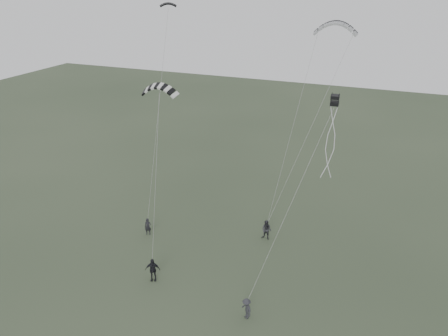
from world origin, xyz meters
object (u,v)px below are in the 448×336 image
at_px(flyer_center, 153,270).
at_px(kite_dark_small, 168,4).
at_px(flyer_far, 246,309).
at_px(kite_box, 335,100).
at_px(flyer_left, 148,227).
at_px(kite_pale_large, 336,23).
at_px(flyer_right, 267,230).
at_px(kite_striped, 159,86).

xyz_separation_m(flyer_center, kite_dark_small, (-4.73, 13.22, 18.26)).
height_order(flyer_far, kite_box, kite_box).
bearing_deg(flyer_left, kite_box, -19.96).
height_order(flyer_center, kite_pale_large, kite_pale_large).
height_order(flyer_center, kite_dark_small, kite_dark_small).
height_order(flyer_right, kite_dark_small, kite_dark_small).
distance_m(flyer_far, kite_pale_large, 24.02).
height_order(kite_pale_large, kite_striped, kite_pale_large).
bearing_deg(kite_striped, flyer_far, -33.01).
xyz_separation_m(flyer_left, kite_striped, (2.82, -1.36, 13.35)).
xyz_separation_m(flyer_right, kite_dark_small, (-11.18, 4.50, 18.30)).
bearing_deg(kite_box, flyer_left, 177.76).
bearing_deg(flyer_center, kite_pale_large, 35.65).
height_order(flyer_center, kite_box, kite_box).
height_order(kite_dark_small, kite_striped, kite_dark_small).
xyz_separation_m(flyer_far, kite_dark_small, (-12.71, 14.43, 18.42)).
bearing_deg(kite_dark_small, kite_striped, -95.45).
xyz_separation_m(flyer_center, flyer_far, (7.99, -1.20, -0.16)).
distance_m(flyer_far, kite_dark_small, 26.63).
xyz_separation_m(flyer_center, kite_box, (11.54, 5.67, 12.98)).
bearing_deg(kite_dark_small, flyer_right, -50.35).
relative_size(kite_striped, kite_box, 4.11).
relative_size(flyer_far, kite_pale_large, 0.44).
xyz_separation_m(flyer_right, kite_box, (5.09, -3.05, 13.02)).
height_order(flyer_left, flyer_center, flyer_center).
distance_m(flyer_center, kite_striped, 13.85).
relative_size(flyer_right, flyer_far, 1.15).
distance_m(flyer_center, kite_box, 18.27).
bearing_deg(kite_dark_small, kite_box, -53.32).
relative_size(flyer_left, flyer_center, 0.83).
bearing_deg(kite_pale_large, flyer_left, -146.36).
bearing_deg(flyer_far, kite_dark_small, 172.18).
height_order(flyer_left, kite_pale_large, kite_pale_large).
xyz_separation_m(flyer_right, kite_striped, (-7.34, -4.57, 13.23)).
bearing_deg(flyer_far, kite_box, 103.45).
relative_size(flyer_left, kite_dark_small, 1.09).
bearing_deg(flyer_left, flyer_far, -50.43).
distance_m(flyer_right, flyer_far, 10.04).
height_order(flyer_far, kite_dark_small, kite_dark_small).
xyz_separation_m(flyer_right, kite_pale_large, (3.31, 6.88, 16.95)).
bearing_deg(kite_striped, flyer_center, -79.85).
relative_size(flyer_right, kite_box, 2.70).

